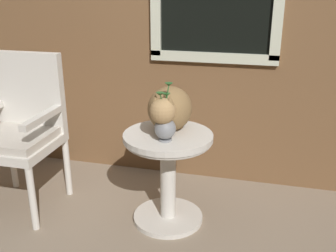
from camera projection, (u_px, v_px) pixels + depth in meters
name	position (u px, v px, depth m)	size (l,w,h in m)	color
ground_plane	(125.00, 233.00, 2.37)	(6.00, 6.00, 0.00)	gray
back_wall	(164.00, 2.00, 2.72)	(4.00, 0.07, 2.60)	brown
wicker_side_table	(168.00, 163.00, 2.37)	(0.54, 0.54, 0.59)	silver
wicker_chair	(21.00, 126.00, 2.54)	(0.49, 0.49, 1.01)	silver
cat	(169.00, 109.00, 2.32)	(0.28, 0.62, 0.27)	olive
pewter_vase_with_ivy	(165.00, 125.00, 2.18)	(0.12, 0.12, 0.33)	gray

